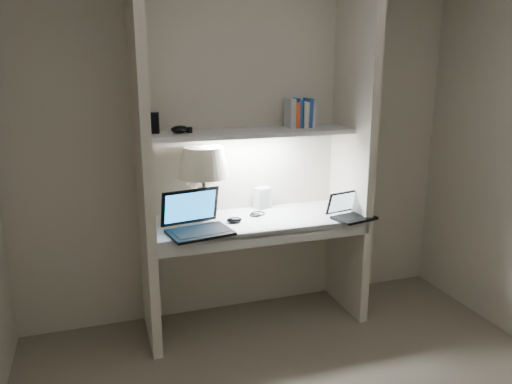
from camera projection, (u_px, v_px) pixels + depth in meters
name	position (u px, v px, depth m)	size (l,w,h in m)	color
back_wall	(243.00, 143.00, 3.55)	(3.20, 0.01, 2.50)	beige
alcove_panel_left	(143.00, 156.00, 3.08)	(0.06, 0.55, 2.50)	beige
alcove_panel_right	(353.00, 144.00, 3.52)	(0.06, 0.55, 2.50)	beige
desk	(255.00, 221.00, 3.42)	(1.40, 0.55, 0.04)	white
desk_apron	(268.00, 238.00, 3.19)	(1.46, 0.03, 0.10)	silver
shelf	(251.00, 133.00, 3.36)	(1.40, 0.36, 0.03)	silver
strip_light	(251.00, 136.00, 3.37)	(0.60, 0.04, 0.01)	white
table_lamp	(204.00, 171.00, 3.34)	(0.34, 0.34, 0.50)	white
laptop_main	(196.00, 222.00, 3.15)	(0.44, 0.39, 0.26)	black
laptop_netbook	(350.00, 212.00, 3.43)	(0.32, 0.29, 0.17)	black
speaker	(263.00, 198.00, 3.65)	(0.11, 0.08, 0.16)	silver
mouse	(234.00, 220.00, 3.33)	(0.10, 0.07, 0.04)	black
cable_coil	(258.00, 213.00, 3.52)	(0.10, 0.10, 0.01)	black
sticky_note	(172.00, 225.00, 3.29)	(0.06, 0.06, 0.00)	yellow
book_row	(300.00, 114.00, 3.50)	(0.19, 0.13, 0.20)	silver
shelf_box	(153.00, 123.00, 3.20)	(0.08, 0.06, 0.13)	black
shelf_gadget	(180.00, 129.00, 3.21)	(0.12, 0.08, 0.05)	black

